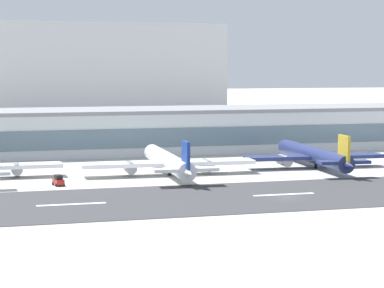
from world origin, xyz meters
The scene contains 9 objects.
ground_plane centered at (0.00, 0.00, 0.00)m, with size 1400.00×1400.00×0.00m, color #B2AFA8.
runway_strip centered at (0.00, 3.22, 0.04)m, with size 800.00×32.34×0.08m, color #38383A.
runway_centreline_dash_3 centered at (-38.84, 3.22, 0.09)m, with size 12.00×1.20×0.01m, color white.
runway_centreline_dash_4 centered at (0.62, 3.22, 0.09)m, with size 12.00×1.20×0.01m, color white.
terminal_building centered at (3.89, 83.01, 6.10)m, with size 221.49×27.94×12.20m.
distant_hotel_block centered at (-12.51, 215.68, 21.76)m, with size 131.93×27.00×43.52m, color #BCBCC1.
airliner_navy_tail_gate_1 centered at (-13.96, 34.02, 2.89)m, with size 38.85×43.46×9.07m.
airliner_gold_tail_gate_2 centered at (22.16, 36.78, 2.93)m, with size 33.67×44.09×9.20m.
service_baggage_tug_1 centered at (-38.99, 25.54, 1.05)m, with size 2.42×3.46×2.20m.
Camera 1 is at (-52.80, -128.06, 23.62)m, focal length 71.40 mm.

